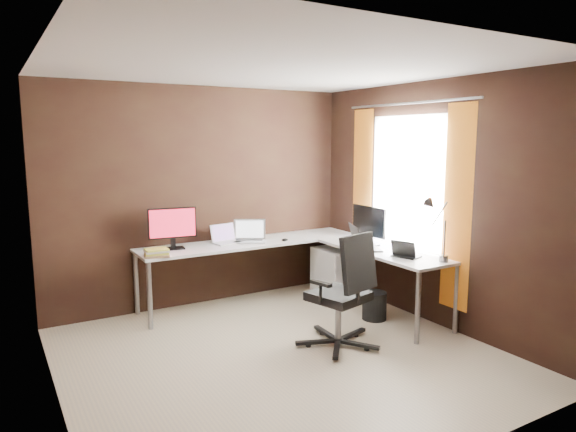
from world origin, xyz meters
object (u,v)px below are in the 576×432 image
at_px(monitor_left, 172,226).
at_px(book_stack, 157,253).
at_px(laptop_black_big, 362,244).
at_px(drawer_pedestal, 336,273).
at_px(laptop_silver, 249,237).
at_px(monitor_right, 369,223).
at_px(desk_lamp, 435,221).
at_px(laptop_black_small, 405,253).
at_px(wastebasket, 374,306).
at_px(office_chair, 342,313).
at_px(laptop_white, 225,239).

distance_m(monitor_left, book_stack, 0.43).
distance_m(laptop_black_big, book_stack, 2.16).
bearing_deg(drawer_pedestal, laptop_silver, 159.14).
distance_m(monitor_right, desk_lamp, 0.94).
xyz_separation_m(drawer_pedestal, laptop_black_small, (0.01, -1.16, 0.47)).
relative_size(monitor_right, wastebasket, 1.79).
relative_size(monitor_right, laptop_black_small, 1.76).
bearing_deg(wastebasket, monitor_left, 144.63).
bearing_deg(monitor_left, laptop_black_big, -23.71).
height_order(monitor_left, office_chair, monitor_left).
bearing_deg(laptop_black_big, office_chair, 154.10).
relative_size(laptop_black_big, book_stack, 1.67).
distance_m(laptop_white, book_stack, 0.92).
distance_m(book_stack, desk_lamp, 2.78).
xyz_separation_m(desk_lamp, office_chair, (-0.96, 0.19, -0.81)).
xyz_separation_m(monitor_left, book_stack, (-0.26, -0.27, -0.21)).
height_order(book_stack, office_chair, office_chair).
distance_m(monitor_left, wastebasket, 2.33).
height_order(desk_lamp, wastebasket, desk_lamp).
bearing_deg(office_chair, wastebasket, 13.79).
relative_size(laptop_white, office_chair, 0.32).
distance_m(monitor_right, wastebasket, 0.91).
bearing_deg(laptop_black_big, laptop_white, 70.58).
height_order(laptop_silver, book_stack, laptop_silver).
height_order(laptop_black_big, office_chair, office_chair).
relative_size(laptop_black_small, office_chair, 0.28).
xyz_separation_m(monitor_left, desk_lamp, (2.00, -1.85, 0.14)).
relative_size(monitor_right, laptop_white, 1.55).
bearing_deg(monitor_right, monitor_left, 63.81).
distance_m(laptop_black_big, wastebasket, 0.67).
xyz_separation_m(laptop_white, laptop_black_big, (1.13, -1.06, 0.01)).
height_order(drawer_pedestal, laptop_black_big, laptop_black_big).
relative_size(laptop_silver, laptop_black_small, 1.48).
distance_m(monitor_left, desk_lamp, 2.73).
bearing_deg(monitor_right, drawer_pedestal, 7.39).
height_order(drawer_pedestal, office_chair, office_chair).
distance_m(laptop_white, desk_lamp, 2.34).
bearing_deg(office_chair, desk_lamp, -26.22).
height_order(laptop_black_big, laptop_black_small, laptop_black_big).
bearing_deg(laptop_white, laptop_black_big, -52.62).
relative_size(drawer_pedestal, monitor_left, 1.16).
bearing_deg(drawer_pedestal, laptop_black_small, -89.58).
distance_m(monitor_left, monitor_right, 2.16).
xyz_separation_m(laptop_black_small, desk_lamp, (0.12, -0.27, 0.35)).
distance_m(monitor_left, laptop_silver, 0.92).
bearing_deg(laptop_white, book_stack, -172.25).
xyz_separation_m(drawer_pedestal, book_stack, (-2.13, 0.15, 0.47)).
xyz_separation_m(laptop_silver, book_stack, (-1.16, -0.22, -0.02)).
height_order(laptop_black_small, book_stack, laptop_black_small).
relative_size(monitor_left, desk_lamp, 0.82).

